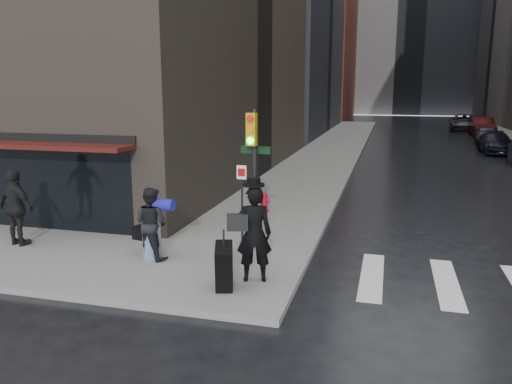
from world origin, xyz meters
TOP-DOWN VIEW (x-y plane):
  - ground at (0.00, 0.00)m, footprint 140.00×140.00m
  - sidewalk_left at (0.00, 27.00)m, footprint 4.00×50.00m
  - bldg_left_far at (-13.00, 62.00)m, footprint 22.00×20.00m
  - bldg_distant at (6.00, 78.00)m, footprint 40.00×12.00m
  - storefront at (-7.00, 1.90)m, footprint 8.40×1.11m
  - man_overcoat at (0.98, -0.43)m, footprint 1.17×1.42m
  - man_jeans at (-1.66, 0.44)m, footprint 1.23×0.90m
  - man_greycoat at (-5.50, 0.48)m, footprint 1.26×0.74m
  - traffic_light at (0.46, 1.83)m, footprint 0.88×0.46m
  - fire_hydrant at (-0.17, 5.54)m, footprint 0.41×0.31m
  - parked_car_3 at (10.47, 25.50)m, footprint 1.90×4.59m
  - parked_car_4 at (10.92, 31.75)m, footprint 1.94×4.02m
  - parked_car_5 at (11.58, 37.99)m, footprint 1.84×5.07m
  - parked_car_6 at (10.91, 44.23)m, footprint 3.09×5.95m

SIDE VIEW (x-z plane):
  - ground at x=0.00m, z-range 0.00..0.00m
  - sidewalk_left at x=0.00m, z-range 0.00..0.15m
  - fire_hydrant at x=-0.17m, z-range 0.11..0.81m
  - parked_car_4 at x=10.92m, z-range 0.00..1.32m
  - parked_car_3 at x=10.47m, z-range 0.00..1.33m
  - parked_car_6 at x=10.91m, z-range 0.00..1.60m
  - parked_car_5 at x=11.58m, z-range 0.00..1.66m
  - man_jeans at x=-1.66m, z-range 0.15..1.91m
  - man_overcoat at x=0.98m, z-range -0.03..2.24m
  - man_greycoat at x=-5.50m, z-range 0.15..2.16m
  - storefront at x=-7.00m, z-range 0.41..3.24m
  - traffic_light at x=0.46m, z-range 0.66..4.20m
  - bldg_left_far at x=-13.00m, z-range 0.00..26.00m
  - bldg_distant at x=6.00m, z-range 0.00..32.00m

